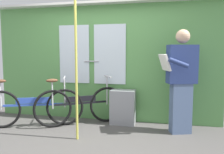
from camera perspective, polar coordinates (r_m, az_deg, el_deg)
name	(u,v)px	position (r m, az deg, el deg)	size (l,w,h in m)	color
ground_plane	(81,143)	(3.50, -7.66, -15.84)	(5.30, 4.02, 0.04)	#474442
train_door_wall	(102,60)	(4.40, -2.42, 4.25)	(4.30, 0.28, 2.19)	#56934C
bicycle_near_door	(80,105)	(4.19, -7.74, -6.84)	(1.39, 0.93, 0.86)	black
bicycle_leaning_behind	(33,107)	(4.26, -18.78, -6.93)	(1.60, 0.74, 0.86)	black
passenger_reading_newspaper	(181,79)	(3.80, 16.53, -0.54)	(0.62, 0.55, 1.64)	slate
trash_bin_by_wall	(123,107)	(4.21, 2.69, -7.36)	(0.44, 0.28, 0.62)	gray
handrail_pole	(76,67)	(3.39, -8.77, 2.46)	(0.04, 0.04, 2.15)	#C6C14C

